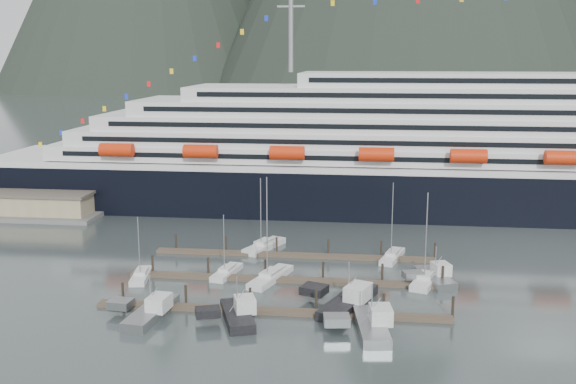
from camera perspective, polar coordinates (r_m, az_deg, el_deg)
name	(u,v)px	position (r m, az deg, el deg)	size (l,w,h in m)	color
ground	(314,289)	(100.61, 2.23, -8.22)	(1600.00, 1600.00, 0.00)	#404C4B
cruise_ship	(473,157)	(152.59, 15.36, 2.84)	(210.00, 30.40, 50.30)	black
warehouse	(5,202)	(161.11, -22.82, -0.75)	(46.00, 20.00, 5.80)	#595956
dock_near	(272,311)	(91.78, -1.41, -10.00)	(48.18, 2.28, 3.20)	#4D3F32
dock_mid	(284,279)	(103.87, -0.35, -7.39)	(48.18, 2.28, 3.20)	#4D3F32
dock_far	(293,255)	(116.15, 0.47, -5.33)	(48.18, 2.28, 3.20)	#4D3F32
sailboat_a	(141,276)	(107.38, -12.31, -6.98)	(3.52, 8.30, 10.37)	silver
sailboat_c	(227,273)	(107.04, -5.21, -6.82)	(3.81, 8.61, 10.29)	silver
sailboat_d	(271,277)	(104.25, -1.49, -7.24)	(5.95, 11.54, 16.78)	silver
sailboat_e	(264,247)	(120.61, -2.03, -4.64)	(6.70, 10.99, 13.51)	silver
sailboat_g	(392,257)	(116.06, 8.82, -5.43)	(4.69, 9.61, 13.72)	silver
sailboat_h	(426,281)	(104.90, 11.58, -7.37)	(5.50, 9.81, 14.72)	silver
trawler_a	(150,311)	(92.05, -11.58, -9.82)	(8.64, 11.92, 6.36)	gray
trawler_b	(236,314)	(89.30, -4.38, -10.28)	(8.70, 10.61, 6.53)	black
trawler_c	(347,300)	(94.04, 5.04, -9.12)	(11.11, 14.15, 7.04)	black
trawler_d	(370,325)	(86.39, 6.98, -11.09)	(8.79, 11.82, 6.81)	gray
trawler_e	(434,277)	(105.75, 12.27, -7.02)	(8.12, 9.96, 6.10)	gray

